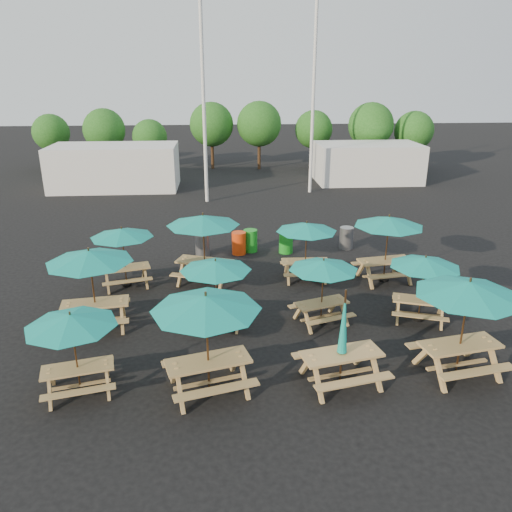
{
  "coord_description": "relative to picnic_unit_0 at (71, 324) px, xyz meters",
  "views": [
    {
      "loc": [
        -1.2,
        -14.97,
        7.21
      ],
      "look_at": [
        0.0,
        1.5,
        1.1
      ],
      "focal_mm": 35.0,
      "sensor_mm": 36.0,
      "label": 1
    }
  ],
  "objects": [
    {
      "name": "picnic_unit_4",
      "position": [
        3.26,
        3.16,
        0.0
      ],
      "size": [
        2.35,
        2.35,
        2.1
      ],
      "rotation": [
        0.0,
        0.0,
        -0.12
      ],
      "color": "#AA874B",
      "rests_on": "ground"
    },
    {
      "name": "mast_0",
      "position": [
        2.66,
        18.62,
        4.17
      ],
      "size": [
        0.2,
        0.2,
        12.0
      ],
      "primitive_type": "cylinder",
      "color": "silver",
      "rests_on": "ground"
    },
    {
      "name": "picnic_unit_11",
      "position": [
        9.36,
        6.15,
        0.32
      ],
      "size": [
        2.82,
        2.82,
        2.46
      ],
      "rotation": [
        0.0,
        0.0,
        0.15
      ],
      "color": "#AA874B",
      "rests_on": "ground"
    },
    {
      "name": "picnic_unit_2",
      "position": [
        0.02,
        6.35,
        0.06
      ],
      "size": [
        2.67,
        2.67,
        2.16
      ],
      "rotation": [
        0.0,
        0.0,
        0.27
      ],
      "color": "#AA874B",
      "rests_on": "ground"
    },
    {
      "name": "picnic_unit_9",
      "position": [
        9.33,
        0.14,
        0.41
      ],
      "size": [
        3.0,
        3.0,
        2.56
      ],
      "rotation": [
        0.0,
        0.0,
        0.18
      ],
      "color": "#AA874B",
      "rests_on": "ground"
    },
    {
      "name": "tree_7",
      "position": [
        18.28,
        27.54,
        1.16
      ],
      "size": [
        2.95,
        2.95,
        4.48
      ],
      "color": "#382314",
      "rests_on": "ground"
    },
    {
      "name": "waste_bin_1",
      "position": [
        4.18,
        9.42,
        -1.36
      ],
      "size": [
        0.59,
        0.59,
        0.95
      ],
      "primitive_type": "cylinder",
      "color": "#EA3E0D",
      "rests_on": "ground"
    },
    {
      "name": "picnic_unit_3",
      "position": [
        3.07,
        -0.16,
        0.39
      ],
      "size": [
        3.13,
        3.13,
        2.53
      ],
      "rotation": [
        0.0,
        0.0,
        0.27
      ],
      "color": "#AA874B",
      "rests_on": "ground"
    },
    {
      "name": "waste_bin_3",
      "position": [
        6.17,
        9.44,
        -1.36
      ],
      "size": [
        0.59,
        0.59,
        0.95
      ],
      "primitive_type": "cylinder",
      "color": "#1B9521",
      "rests_on": "ground"
    },
    {
      "name": "ground",
      "position": [
        4.66,
        4.62,
        -1.83
      ],
      "size": [
        120.0,
        120.0,
        0.0
      ],
      "primitive_type": "plane",
      "color": "black",
      "rests_on": "ground"
    },
    {
      "name": "picnic_unit_8",
      "position": [
        6.5,
        6.5,
        0.08
      ],
      "size": [
        2.24,
        2.24,
        2.18
      ],
      "rotation": [
        0.0,
        0.0,
        -0.02
      ],
      "color": "#AA874B",
      "rests_on": "ground"
    },
    {
      "name": "tree_3",
      "position": [
        2.9,
        29.33,
        1.57
      ],
      "size": [
        3.36,
        3.36,
        5.09
      ],
      "color": "#382314",
      "rests_on": "ground"
    },
    {
      "name": "picnic_unit_7",
      "position": [
        6.43,
        3.09,
        -0.04
      ],
      "size": [
        2.61,
        2.61,
        2.05
      ],
      "rotation": [
        0.0,
        0.0,
        0.32
      ],
      "color": "#AA874B",
      "rests_on": "ground"
    },
    {
      "name": "event_tent_1",
      "position": [
        13.66,
        23.62,
        -0.53
      ],
      "size": [
        7.0,
        4.0,
        2.6
      ],
      "primitive_type": "cube",
      "color": "silver",
      "rests_on": "ground"
    },
    {
      "name": "picnic_unit_5",
      "position": [
        2.83,
        6.45,
        0.41
      ],
      "size": [
        3.3,
        3.3,
        2.56
      ],
      "rotation": [
        0.0,
        0.0,
        -0.35
      ],
      "color": "#AA874B",
      "rests_on": "ground"
    },
    {
      "name": "tree_6",
      "position": [
        14.89,
        27.51,
        1.59
      ],
      "size": [
        3.38,
        3.38,
        5.13
      ],
      "color": "#382314",
      "rests_on": "ground"
    },
    {
      "name": "tree_0",
      "position": [
        -9.42,
        29.87,
        1.0
      ],
      "size": [
        2.8,
        2.8,
        4.24
      ],
      "color": "#382314",
      "rests_on": "ground"
    },
    {
      "name": "tree_2",
      "position": [
        -1.73,
        28.27,
        0.79
      ],
      "size": [
        2.59,
        2.59,
        3.93
      ],
      "color": "#382314",
      "rests_on": "ground"
    },
    {
      "name": "picnic_unit_0",
      "position": [
        0.0,
        0.0,
        0.0
      ],
      "size": [
        2.53,
        2.53,
        2.09
      ],
      "rotation": [
        0.0,
        0.0,
        0.23
      ],
      "color": "#AA874B",
      "rests_on": "ground"
    },
    {
      "name": "event_tent_0",
      "position": [
        -3.34,
        22.62,
        -0.43
      ],
      "size": [
        8.0,
        4.0,
        2.8
      ],
      "primitive_type": "cube",
      "color": "silver",
      "rests_on": "ground"
    },
    {
      "name": "waste_bin_2",
      "position": [
        4.68,
        9.71,
        -1.36
      ],
      "size": [
        0.59,
        0.59,
        0.95
      ],
      "primitive_type": "cylinder",
      "color": "#1B9521",
      "rests_on": "ground"
    },
    {
      "name": "tree_1",
      "position": [
        -5.09,
        28.52,
        1.32
      ],
      "size": [
        3.11,
        3.11,
        4.72
      ],
      "color": "#382314",
      "rests_on": "ground"
    },
    {
      "name": "picnic_unit_1",
      "position": [
        -0.32,
        3.27,
        0.33
      ],
      "size": [
        2.81,
        2.81,
        2.47
      ],
      "rotation": [
        0.0,
        0.0,
        0.14
      ],
      "color": "#AA874B",
      "rests_on": "ground"
    },
    {
      "name": "tree_5",
      "position": [
        10.88,
        29.29,
        1.14
      ],
      "size": [
        2.94,
        2.94,
        4.45
      ],
      "color": "#382314",
      "rests_on": "ground"
    },
    {
      "name": "waste_bin_4",
      "position": [
        8.84,
        9.77,
        -1.36
      ],
      "size": [
        0.59,
        0.59,
        0.95
      ],
      "primitive_type": "cylinder",
      "color": "gray",
      "rests_on": "ground"
    },
    {
      "name": "waste_bin_0",
      "position": [
        2.66,
        9.33,
        -1.36
      ],
      "size": [
        0.59,
        0.59,
        0.95
      ],
      "primitive_type": "cylinder",
      "color": "gray",
      "rests_on": "ground"
    },
    {
      "name": "picnic_unit_6",
      "position": [
        6.29,
        -0.05,
        -0.8
      ],
      "size": [
        2.29,
        2.1,
        2.5
      ],
      "rotation": [
        0.0,
        0.0,
        0.22
      ],
      "color": "#AA874B",
      "rests_on": "ground"
    },
    {
      "name": "picnic_unit_10",
      "position": [
        9.47,
        3.03,
        -0.01
      ],
      "size": [
        2.67,
        2.67,
        2.08
      ],
      "rotation": [
        0.0,
        0.0,
        -0.33
      ],
      "color": "#AA874B",
      "rests_on": "ground"
    },
    {
      "name": "mast_1",
      "position": [
        9.16,
        20.62,
        4.17
      ],
      "size": [
        0.2,
        0.2,
        12.0
      ],
      "primitive_type": "cylinder",
      "color": "silver",
      "rests_on": "ground"
    },
    {
      "name": "tree_4",
      "position": [
        6.56,
        28.88,
        1.63
      ],
      "size": [
        3.41,
        3.41,
        5.17
      ],
      "color": "#382314",
      "rests_on": "ground"
    }
  ]
}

